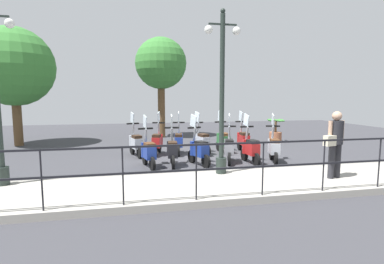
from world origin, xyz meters
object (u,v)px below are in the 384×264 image
at_px(tree_distant, 161,64).
at_px(tree_large, 14,67).
at_px(scooter_far_5, 136,143).
at_px(scooter_far_1, 223,140).
at_px(lamp_post_near, 222,103).
at_px(scooter_near_1, 250,148).
at_px(pedestrian_with_bag, 335,139).
at_px(potted_palm, 275,132).
at_px(scooter_near_4, 172,150).
at_px(scooter_far_3, 179,141).
at_px(scooter_near_0, 274,147).
at_px(scooter_far_2, 201,141).
at_px(scooter_near_3, 199,150).
at_px(scooter_far_4, 157,141).
at_px(scooter_near_5, 148,152).
at_px(scooter_far_0, 243,139).
at_px(scooter_near_2, 229,148).

bearing_deg(tree_distant, tree_large, 102.87).
xyz_separation_m(tree_distant, scooter_far_5, (-4.77, 1.41, -3.19)).
bearing_deg(scooter_far_1, lamp_post_near, 156.92).
bearing_deg(scooter_near_1, pedestrian_with_bag, -160.14).
bearing_deg(potted_palm, scooter_near_4, 125.59).
distance_m(lamp_post_near, scooter_far_3, 3.76).
height_order(scooter_near_0, scooter_far_1, same).
bearing_deg(scooter_far_1, scooter_far_2, 91.29).
xyz_separation_m(scooter_near_3, scooter_far_4, (1.92, 1.07, 0.00)).
relative_size(scooter_near_4, scooter_near_5, 1.00).
xyz_separation_m(scooter_near_0, scooter_far_5, (1.85, 4.26, 0.00)).
distance_m(tree_large, scooter_far_1, 9.10).
height_order(scooter_far_0, scooter_far_1, same).
relative_size(potted_palm, scooter_near_5, 0.69).
distance_m(pedestrian_with_bag, scooter_far_4, 5.87).
bearing_deg(scooter_near_4, scooter_near_3, -92.61).
xyz_separation_m(scooter_near_5, scooter_far_3, (1.86, -1.20, 0.00)).
relative_size(scooter_near_2, scooter_far_3, 1.00).
relative_size(scooter_near_5, scooter_far_2, 1.00).
height_order(pedestrian_with_bag, scooter_near_0, pedestrian_with_bag).
height_order(lamp_post_near, scooter_near_5, lamp_post_near).
bearing_deg(tree_distant, potted_palm, -118.06).
height_order(tree_distant, scooter_far_3, tree_distant).
bearing_deg(lamp_post_near, scooter_far_3, 8.77).
distance_m(scooter_near_0, scooter_near_5, 3.92).
xyz_separation_m(potted_palm, scooter_far_1, (-2.11, 3.19, 0.04)).
relative_size(lamp_post_near, tree_large, 0.82).
relative_size(tree_distant, scooter_near_5, 3.25).
relative_size(pedestrian_with_bag, potted_palm, 1.50).
bearing_deg(scooter_far_3, scooter_far_4, 96.61).
bearing_deg(scooter_near_3, scooter_far_4, 11.36).
relative_size(potted_palm, scooter_far_1, 0.69).
height_order(scooter_far_3, scooter_far_5, same).
bearing_deg(scooter_far_4, scooter_far_1, -77.55).
relative_size(scooter_near_1, scooter_far_5, 1.00).
bearing_deg(tree_large, scooter_near_1, -122.07).
bearing_deg(scooter_far_5, scooter_near_4, -164.17).
xyz_separation_m(scooter_near_0, scooter_far_4, (1.98, 3.49, 0.00)).
relative_size(tree_large, scooter_near_2, 3.20).
bearing_deg(tree_large, scooter_far_5, -124.79).
bearing_deg(scooter_far_2, scooter_near_0, -148.80).
height_order(scooter_near_1, scooter_near_3, same).
height_order(scooter_near_1, scooter_far_1, same).
bearing_deg(scooter_near_0, pedestrian_with_bag, -155.75).
distance_m(potted_palm, scooter_far_2, 4.59).
height_order(tree_distant, scooter_far_4, tree_distant).
bearing_deg(tree_distant, scooter_far_4, 172.15).
relative_size(scooter_near_3, scooter_near_5, 1.00).
distance_m(scooter_near_5, scooter_far_5, 1.80).
bearing_deg(scooter_far_0, tree_distant, 31.00).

